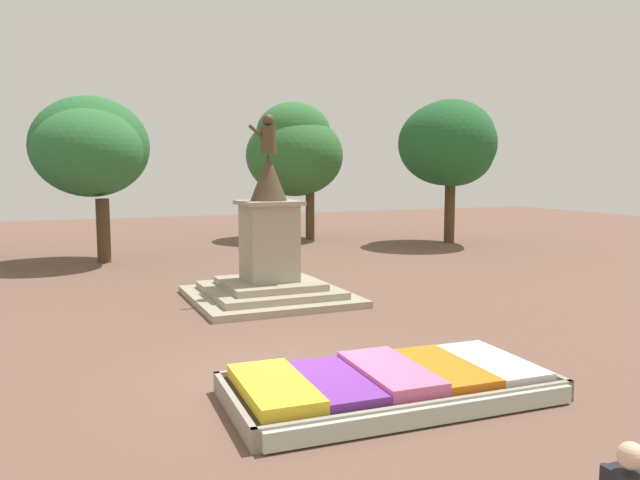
% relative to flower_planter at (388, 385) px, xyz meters
% --- Properties ---
extents(ground_plane, '(81.33, 81.33, 0.00)m').
position_rel_flower_planter_xyz_m(ground_plane, '(-1.25, 1.62, -0.23)').
color(ground_plane, brown).
extents(flower_planter, '(5.67, 2.96, 0.54)m').
position_rel_flower_planter_xyz_m(flower_planter, '(0.00, 0.00, 0.00)').
color(flower_planter, '#38281C').
rests_on(flower_planter, ground_plane).
extents(statue_monument, '(4.55, 4.55, 5.47)m').
position_rel_flower_planter_xyz_m(statue_monument, '(0.73, 8.44, 0.96)').
color(statue_monument, '#9F9580').
rests_on(statue_monument, ground_plane).
extents(park_tree_far_left, '(4.84, 5.61, 6.89)m').
position_rel_flower_planter_xyz_m(park_tree_far_left, '(-3.60, 18.40, 4.46)').
color(park_tree_far_left, '#4C3823').
rests_on(park_tree_far_left, ground_plane).
extents(park_tree_behind_statue, '(5.27, 5.60, 7.46)m').
position_rel_flower_planter_xyz_m(park_tree_behind_statue, '(7.18, 23.12, 4.68)').
color(park_tree_behind_statue, '#4C3823').
rests_on(park_tree_behind_statue, ground_plane).
extents(park_tree_street_side, '(5.57, 5.80, 7.46)m').
position_rel_flower_planter_xyz_m(park_tree_street_side, '(13.64, 17.89, 4.90)').
color(park_tree_street_side, '#4C3823').
rests_on(park_tree_street_side, ground_plane).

